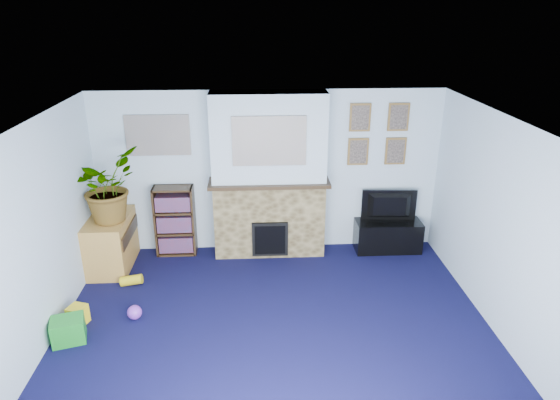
{
  "coord_description": "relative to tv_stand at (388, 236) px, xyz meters",
  "views": [
    {
      "loc": [
        -0.2,
        -4.67,
        3.52
      ],
      "look_at": [
        0.1,
        0.99,
        1.26
      ],
      "focal_mm": 32.0,
      "sensor_mm": 36.0,
      "label": 1
    }
  ],
  "objects": [
    {
      "name": "tv_stand",
      "position": [
        0.0,
        0.0,
        0.0
      ],
      "size": [
        0.98,
        0.41,
        0.46
      ],
      "primitive_type": "cube",
      "color": "black",
      "rests_on": "ground"
    },
    {
      "name": "mantel_teddy",
      "position": [
        -2.28,
        -0.03,
        0.99
      ],
      "size": [
        0.14,
        0.14,
        0.14
      ],
      "primitive_type": "sphere",
      "color": "gray",
      "rests_on": "chimney_breast"
    },
    {
      "name": "green_crate",
      "position": [
        -4.09,
        -1.99,
        -0.08
      ],
      "size": [
        0.41,
        0.37,
        0.28
      ],
      "primitive_type": "cube",
      "rotation": [
        0.0,
        0.0,
        0.28
      ],
      "color": "#198C26",
      "rests_on": "ground"
    },
    {
      "name": "floor",
      "position": [
        -1.79,
        -2.03,
        -0.22
      ],
      "size": [
        5.0,
        4.5,
        0.01
      ],
      "primitive_type": "cube",
      "color": "#0E0E36",
      "rests_on": "ground"
    },
    {
      "name": "mantel_clock",
      "position": [
        -1.91,
        -0.03,
        1.0
      ],
      "size": [
        0.1,
        0.06,
        0.14
      ],
      "primitive_type": "cube",
      "color": "gold",
      "rests_on": "chimney_breast"
    },
    {
      "name": "collage_main",
      "position": [
        -1.79,
        -0.19,
        1.56
      ],
      "size": [
        1.0,
        0.03,
        0.68
      ],
      "primitive_type": "cube",
      "color": "gray",
      "rests_on": "chimney_breast"
    },
    {
      "name": "television",
      "position": [
        0.0,
        0.02,
        0.47
      ],
      "size": [
        0.82,
        0.16,
        0.47
      ],
      "primitive_type": "imported",
      "rotation": [
        0.0,
        0.0,
        3.07
      ],
      "color": "black",
      "rests_on": "tv_stand"
    },
    {
      "name": "toy_block",
      "position": [
        -4.09,
        -1.67,
        -0.11
      ],
      "size": [
        0.24,
        0.24,
        0.23
      ],
      "primitive_type": "cube",
      "rotation": [
        0.0,
        0.0,
        -0.34
      ],
      "color": "yellow",
      "rests_on": "ground"
    },
    {
      "name": "portrait_br",
      "position": [
        0.06,
        0.2,
        1.27
      ],
      "size": [
        0.3,
        0.03,
        0.4
      ],
      "primitive_type": "cube",
      "color": "brown",
      "rests_on": "wall_back"
    },
    {
      "name": "chimney_breast",
      "position": [
        -1.79,
        0.02,
        0.96
      ],
      "size": [
        1.72,
        0.5,
        2.4
      ],
      "color": "brown",
      "rests_on": "ground"
    },
    {
      "name": "portrait_tl",
      "position": [
        -0.49,
        0.2,
        1.77
      ],
      "size": [
        0.3,
        0.03,
        0.4
      ],
      "primitive_type": "cube",
      "color": "brown",
      "rests_on": "wall_back"
    },
    {
      "name": "portrait_tr",
      "position": [
        0.06,
        0.2,
        1.77
      ],
      "size": [
        0.3,
        0.03,
        0.4
      ],
      "primitive_type": "cube",
      "color": "brown",
      "rests_on": "wall_back"
    },
    {
      "name": "ceiling",
      "position": [
        -1.79,
        -2.03,
        2.17
      ],
      "size": [
        5.0,
        4.5,
        0.01
      ],
      "primitive_type": "cube",
      "color": "white",
      "rests_on": "wall_back"
    },
    {
      "name": "toy_tube",
      "position": [
        -3.66,
        -0.83,
        -0.15
      ],
      "size": [
        0.3,
        0.13,
        0.17
      ],
      "primitive_type": "cylinder",
      "rotation": [
        0.0,
        1.43,
        0.0
      ],
      "color": "yellow",
      "rests_on": "ground"
    },
    {
      "name": "portrait_bl",
      "position": [
        -0.49,
        0.2,
        1.27
      ],
      "size": [
        0.3,
        0.03,
        0.4
      ],
      "primitive_type": "cube",
      "color": "brown",
      "rests_on": "wall_back"
    },
    {
      "name": "toy_ball",
      "position": [
        -3.45,
        -1.61,
        -0.13
      ],
      "size": [
        0.17,
        0.17,
        0.17
      ],
      "primitive_type": "sphere",
      "color": "purple",
      "rests_on": "ground"
    },
    {
      "name": "mantel_candle",
      "position": [
        -1.56,
        -0.03,
        1.01
      ],
      "size": [
        0.04,
        0.04,
        0.14
      ],
      "primitive_type": "cylinder",
      "color": "#B2BFC6",
      "rests_on": "chimney_breast"
    },
    {
      "name": "wall_back",
      "position": [
        -1.79,
        0.22,
        0.97
      ],
      "size": [
        5.0,
        0.04,
        2.4
      ],
      "primitive_type": "cube",
      "color": "silver",
      "rests_on": "ground"
    },
    {
      "name": "collage_left",
      "position": [
        -3.34,
        0.21,
        1.55
      ],
      "size": [
        0.9,
        0.03,
        0.58
      ],
      "primitive_type": "cube",
      "color": "gray",
      "rests_on": "wall_back"
    },
    {
      "name": "wall_right",
      "position": [
        0.71,
        -2.03,
        0.97
      ],
      "size": [
        0.04,
        4.5,
        2.4
      ],
      "primitive_type": "cube",
      "color": "silver",
      "rests_on": "ground"
    },
    {
      "name": "mantel_can",
      "position": [
        -1.02,
        -0.03,
        0.99
      ],
      "size": [
        0.06,
        0.06,
        0.11
      ],
      "primitive_type": "cylinder",
      "color": "yellow",
      "rests_on": "chimney_breast"
    },
    {
      "name": "bookshelf",
      "position": [
        -3.17,
        0.08,
        0.28
      ],
      "size": [
        0.58,
        0.28,
        1.05
      ],
      "color": "#332212",
      "rests_on": "ground"
    },
    {
      "name": "potted_plant",
      "position": [
        -3.98,
        -0.34,
        1.01
      ],
      "size": [
        0.93,
        1.02,
        0.97
      ],
      "primitive_type": "imported",
      "rotation": [
        0.0,
        0.0,
        1.34
      ],
      "color": "#26661E",
      "rests_on": "sideboard"
    },
    {
      "name": "wall_left",
      "position": [
        -4.29,
        -2.03,
        0.97
      ],
      "size": [
        0.04,
        4.5,
        2.4
      ],
      "primitive_type": "cube",
      "color": "silver",
      "rests_on": "ground"
    },
    {
      "name": "sideboard",
      "position": [
        -4.03,
        -0.29,
        0.12
      ],
      "size": [
        0.53,
        0.96,
        0.75
      ],
      "primitive_type": "cube",
      "color": "#BE8B3D",
      "rests_on": "ground"
    }
  ]
}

